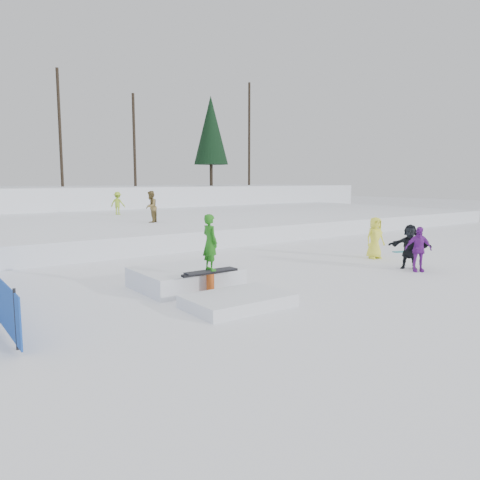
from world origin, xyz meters
TOP-DOWN VIEW (x-y plane):
  - ground at (0.00, 0.00)m, footprint 120.00×120.00m
  - snow_berm at (0.00, 30.00)m, footprint 60.00×14.00m
  - snow_midrise at (0.00, 16.00)m, footprint 50.00×18.00m
  - treeline at (6.18, 28.28)m, footprint 40.24×4.22m
  - walker_olive at (2.30, 12.18)m, footprint 0.98×0.98m
  - walker_ygreen at (2.98, 18.42)m, footprint 1.03×1.02m
  - spectator_purple at (5.48, -0.96)m, footprint 0.91×0.79m
  - spectator_yellow at (6.44, 1.50)m, footprint 0.86×0.67m
  - spectator_dark at (5.68, -0.51)m, footprint 1.13×1.39m
  - loose_board_teal at (8.95, 1.74)m, footprint 1.42×0.65m
  - jib_rail_feature at (-1.75, 0.75)m, footprint 2.60×4.40m

SIDE VIEW (x-z plane):
  - ground at x=0.00m, z-range 0.00..0.00m
  - loose_board_teal at x=8.95m, z-range 0.00..0.03m
  - jib_rail_feature at x=-1.75m, z-range -0.75..1.36m
  - snow_midrise at x=0.00m, z-range 0.00..0.80m
  - spectator_purple at x=5.48m, z-range 0.00..1.47m
  - spectator_dark at x=5.68m, z-range 0.00..1.49m
  - spectator_yellow at x=6.44m, z-range 0.00..1.57m
  - snow_berm at x=0.00m, z-range 0.00..2.40m
  - walker_ygreen at x=2.98m, z-range 0.80..2.22m
  - walker_olive at x=2.30m, z-range 0.80..2.41m
  - treeline at x=6.18m, z-range 2.20..12.70m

